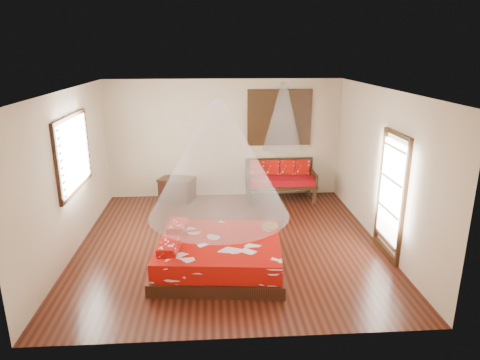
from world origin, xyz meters
name	(u,v)px	position (x,y,z in m)	size (l,w,h in m)	color
room	(229,170)	(0.00, 0.00, 1.40)	(5.54, 5.54, 2.84)	black
bed	(219,255)	(-0.22, -0.96, 0.25)	(2.19, 2.02, 0.63)	black
daybed	(280,178)	(1.31, 2.37, 0.52)	(1.63, 0.72, 0.94)	black
storage_chest	(177,189)	(-1.14, 2.45, 0.27)	(0.94, 0.82, 0.54)	black
shutter_panel	(280,118)	(1.31, 2.72, 1.90)	(1.52, 0.06, 1.32)	black
window_left	(74,154)	(-2.71, 0.20, 1.70)	(0.10, 1.74, 1.34)	black
glazed_door	(391,196)	(2.72, -0.60, 1.07)	(0.08, 1.02, 2.16)	black
wine_tray	(270,224)	(0.68, -0.48, 0.56)	(0.29, 0.29, 0.23)	brown
mosquito_net_main	(218,159)	(-0.20, -0.96, 1.85)	(2.20, 2.20, 1.80)	white
mosquito_net_daybed	(283,116)	(1.31, 2.25, 2.00)	(0.88, 0.88, 1.50)	white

